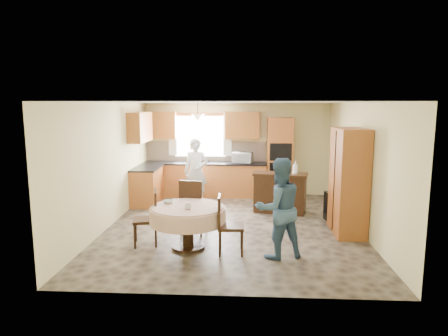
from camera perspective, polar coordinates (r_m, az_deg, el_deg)
floor at (r=8.23m, az=1.20°, el=-8.31°), size 5.00×6.00×0.01m
ceiling at (r=7.86m, az=1.26°, el=9.37°), size 5.00×6.00×0.01m
wall_back at (r=10.92m, az=1.81°, el=2.72°), size 5.00×0.02×2.50m
wall_front at (r=5.01m, az=-0.05°, el=-4.93°), size 5.00×0.02×2.50m
wall_left at (r=8.42m, az=-16.04°, el=0.46°), size 0.02×6.00×2.50m
wall_right at (r=8.25m, az=18.87°, el=0.15°), size 0.02×6.00×2.50m
window at (r=10.94m, az=-3.44°, el=4.56°), size 1.40×0.03×1.10m
curtain_left at (r=11.00m, az=-7.37°, el=4.79°), size 0.22×0.02×1.15m
curtain_right at (r=10.82m, az=0.49°, el=4.79°), size 0.22×0.02×1.15m
base_cab_back at (r=10.80m, az=-2.77°, el=-1.70°), size 3.30×0.60×0.88m
counter_back at (r=10.73m, az=-2.78°, el=0.71°), size 3.30×0.64×0.04m
base_cab_left at (r=10.17m, az=-10.90°, el=-2.54°), size 0.60×1.20×0.88m
counter_left at (r=10.09m, az=-10.98°, el=0.02°), size 0.64×1.20×0.04m
backsplash at (r=10.97m, az=-2.64°, el=2.38°), size 3.30×0.02×0.55m
wall_cab_left at (r=10.95m, az=-9.04°, el=6.10°), size 0.85×0.33×0.72m
wall_cab_right at (r=10.70m, az=2.61°, el=6.13°), size 0.90×0.33×0.72m
wall_cab_side at (r=10.01m, az=-11.91°, el=5.74°), size 0.33×1.20×0.72m
oven_tower at (r=10.67m, az=7.95°, el=1.46°), size 0.66×0.62×2.12m
oven_upper at (r=10.33m, az=8.11°, el=2.27°), size 0.56×0.01×0.45m
oven_lower at (r=10.40m, az=8.05°, el=-0.47°), size 0.56×0.01×0.45m
pendant at (r=10.44m, az=-3.78°, el=7.20°), size 0.36×0.36×0.18m
sideboard at (r=9.24m, az=8.01°, el=-3.70°), size 1.28×0.75×0.86m
space_heater at (r=8.89m, az=15.72°, el=-5.28°), size 0.50×0.39×0.62m
cupboard at (r=7.95m, az=17.36°, el=-1.85°), size 0.53×1.06×2.02m
dining_table at (r=6.92m, az=-5.19°, el=-6.77°), size 1.30×1.30×0.74m
chair_left at (r=7.18m, az=-10.58°, el=-6.64°), size 0.50×0.50×0.97m
chair_back at (r=7.61m, az=-4.52°, el=-5.18°), size 0.54×0.54×1.07m
chair_right at (r=6.66m, az=0.30°, el=-7.67°), size 0.44×0.44×0.98m
framed_picture at (r=8.79m, az=17.69°, el=2.49°), size 0.06×0.62×0.51m
microwave at (r=10.59m, az=2.65°, el=1.50°), size 0.57×0.44×0.29m
person_sink at (r=9.90m, az=-4.03°, el=-0.51°), size 0.61×0.41×1.63m
person_dining at (r=6.48m, az=7.81°, el=-5.73°), size 0.96×0.86×1.63m
bowl_sideboard at (r=9.13m, az=6.06°, el=-0.89°), size 0.27×0.27×0.06m
bottle_sideboard at (r=9.16m, az=10.14°, el=-0.07°), size 0.15×0.15×0.33m
cup_table at (r=6.66m, az=-5.17°, el=-5.54°), size 0.14×0.14×0.09m
bowl_table at (r=7.10m, az=-7.93°, el=-4.81°), size 0.23×0.23×0.06m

